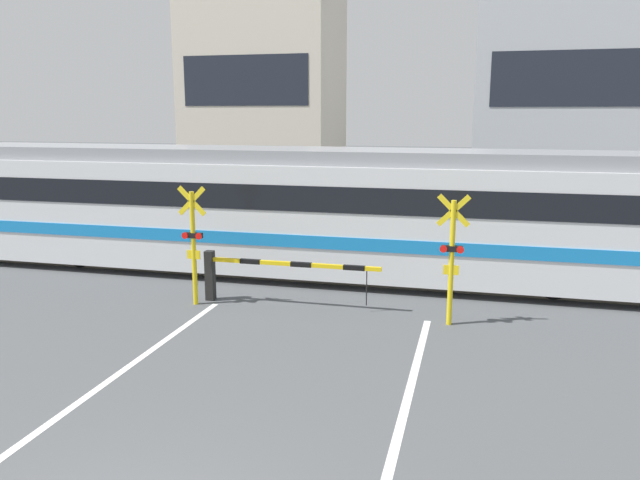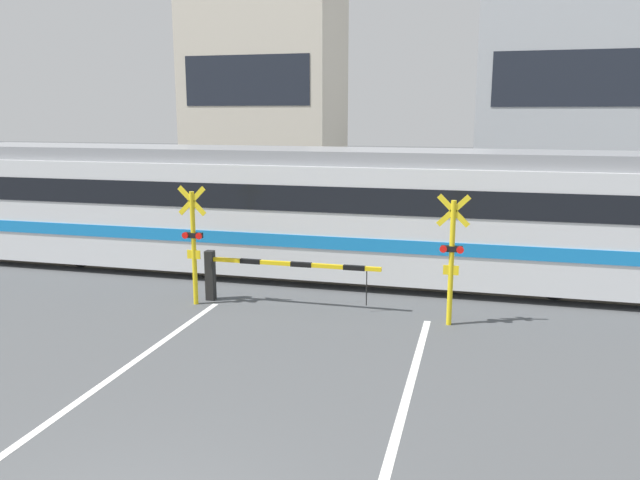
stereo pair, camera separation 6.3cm
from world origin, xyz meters
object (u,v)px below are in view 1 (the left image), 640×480
(crossing_signal_right, at_px, (452,254))
(crossing_signal_left, at_px, (193,240))
(commuter_train, at_px, (301,209))
(crossing_barrier_near, at_px, (253,270))
(crossing_barrier_far, at_px, (417,232))

(crossing_signal_right, bearing_deg, crossing_signal_left, 180.00)
(commuter_train, height_order, crossing_signal_left, commuter_train)
(crossing_signal_left, distance_m, crossing_signal_right, 5.80)
(commuter_train, relative_size, crossing_signal_right, 7.55)
(commuter_train, xyz_separation_m, crossing_signal_right, (4.13, -3.20, -0.33))
(crossing_signal_right, bearing_deg, crossing_barrier_near, 174.87)
(crossing_barrier_near, xyz_separation_m, crossing_barrier_far, (3.24, 5.63, 0.00))
(crossing_barrier_near, height_order, crossing_signal_left, crossing_signal_left)
(commuter_train, xyz_separation_m, crossing_signal_left, (-1.66, -3.20, -0.33))
(crossing_signal_left, relative_size, crossing_signal_right, 1.00)
(crossing_barrier_far, bearing_deg, crossing_signal_left, -126.80)
(commuter_train, bearing_deg, crossing_signal_right, -37.73)
(commuter_train, height_order, crossing_barrier_near, commuter_train)
(crossing_barrier_far, distance_m, crossing_signal_left, 7.58)
(crossing_barrier_far, distance_m, crossing_signal_right, 6.21)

